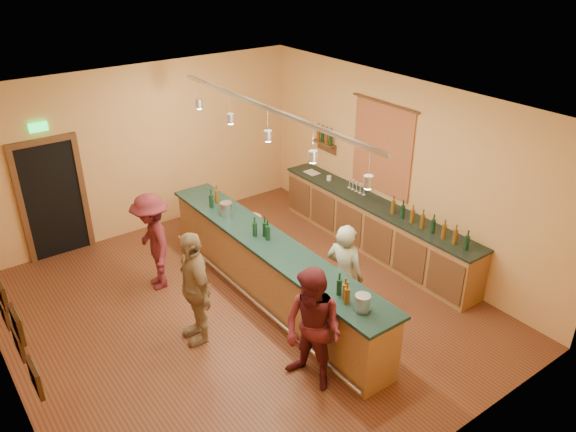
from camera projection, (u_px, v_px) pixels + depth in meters
floor at (243, 311)px, 8.73m from camera, size 7.00×7.00×0.00m
ceiling at (234, 110)px, 7.29m from camera, size 6.50×7.00×0.02m
wall_back at (140, 151)px, 10.52m from camera, size 6.50×0.02×3.20m
wall_front at (428, 351)px, 5.49m from camera, size 6.50×0.02×3.20m
wall_right at (398, 169)px, 9.72m from camera, size 0.02×7.00×3.20m
doorway at (52, 197)px, 9.82m from camera, size 1.15×0.09×2.48m
tapestry at (382, 149)px, 9.89m from camera, size 0.03×1.40×1.60m
bottle_shelf at (325, 137)px, 11.02m from camera, size 0.17×0.55×0.54m
picture_grid at (4, 302)px, 5.61m from camera, size 0.06×2.20×0.70m
back_counter at (375, 226)px, 10.21m from camera, size 0.60×4.55×1.27m
tasting_bar at (270, 267)px, 8.73m from camera, size 0.73×5.10×1.38m
pendant_track at (268, 119)px, 7.66m from camera, size 0.11×4.60×0.50m
bartender at (344, 275)px, 8.13m from camera, size 0.56×0.69×1.64m
customer_a at (313, 330)px, 6.97m from camera, size 0.82×0.95×1.70m
customer_b at (194, 287)px, 7.78m from camera, size 0.56×1.06×1.72m
customer_c at (153, 242)px, 9.00m from camera, size 0.77×1.15×1.65m
bar_stool at (251, 224)px, 10.03m from camera, size 0.36×0.36×0.75m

